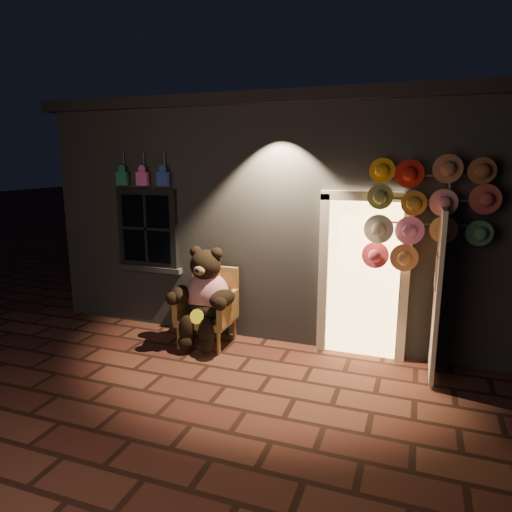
% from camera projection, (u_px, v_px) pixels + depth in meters
% --- Properties ---
extents(ground, '(60.00, 60.00, 0.00)m').
position_uv_depth(ground, '(225.00, 386.00, 5.30)').
color(ground, brown).
rests_on(ground, ground).
extents(shop_building, '(7.30, 5.95, 3.51)m').
position_uv_depth(shop_building, '(309.00, 205.00, 8.61)').
color(shop_building, slate).
rests_on(shop_building, ground).
extents(wicker_armchair, '(0.75, 0.67, 1.08)m').
position_uv_depth(wicker_armchair, '(209.00, 306.00, 6.48)').
color(wicker_armchair, '#AF8843').
rests_on(wicker_armchair, ground).
extents(teddy_bear, '(1.00, 0.77, 1.38)m').
position_uv_depth(teddy_bear, '(205.00, 297.00, 6.31)').
color(teddy_bear, '#B2132E').
rests_on(teddy_bear, ground).
extents(hat_rack, '(1.48, 0.22, 2.61)m').
position_uv_depth(hat_rack, '(423.00, 210.00, 5.39)').
color(hat_rack, '#59595E').
rests_on(hat_rack, ground).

